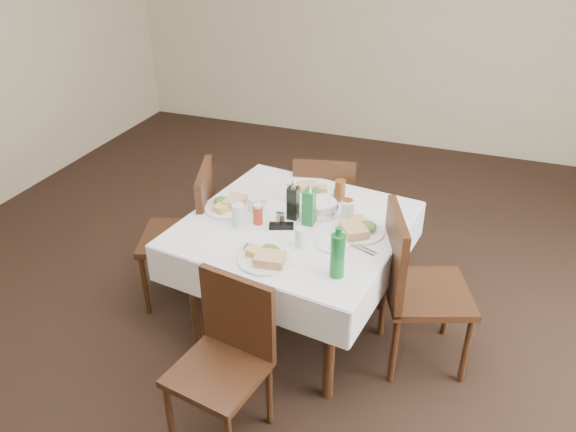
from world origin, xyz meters
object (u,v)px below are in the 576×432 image
object	(u,v)px
water_n	(292,191)
water_s	(300,238)
chair_west	(190,227)
water_e	(347,212)
oil_cruet_dark	(293,202)
ketchup_bottle	(258,215)
bread_basket	(320,207)
water_w	(238,215)
chair_north	(324,205)
oil_cruet_green	(309,206)
green_bottle	(338,255)
chair_south	(227,350)
chair_east	(412,281)
coffee_mug	(256,206)
dining_table	(295,235)

from	to	relation	value
water_n	water_s	distance (m)	0.54
chair_west	water_e	bearing A→B (deg)	2.09
oil_cruet_dark	water_s	bearing A→B (deg)	-62.82
ketchup_bottle	bread_basket	bearing A→B (deg)	39.67
water_w	chair_north	bearing A→B (deg)	74.19
oil_cruet_green	chair_north	bearing A→B (deg)	99.38
chair_west	green_bottle	world-z (taller)	green_bottle
water_e	water_w	bearing A→B (deg)	-156.14
water_e	bread_basket	world-z (taller)	water_e
oil_cruet_dark	green_bottle	xyz separation A→B (m)	(0.39, -0.46, 0.01)
chair_north	chair_south	world-z (taller)	chair_north
chair_east	water_w	world-z (taller)	chair_east
water_n	water_w	distance (m)	0.44
chair_south	chair_west	world-z (taller)	chair_west
chair_east	oil_cruet_dark	world-z (taller)	oil_cruet_dark
water_w	coffee_mug	xyz separation A→B (m)	(0.03, 0.18, -0.02)
chair_north	coffee_mug	xyz separation A→B (m)	(-0.22, -0.69, 0.30)
bread_basket	oil_cruet_green	xyz separation A→B (m)	(-0.02, -0.15, 0.08)
chair_north	oil_cruet_green	size ratio (longest dim) A/B	3.34
chair_west	green_bottle	bearing A→B (deg)	-23.65
bread_basket	oil_cruet_dark	size ratio (longest dim) A/B	0.88
chair_north	water_n	bearing A→B (deg)	-99.11
chair_west	oil_cruet_dark	world-z (taller)	oil_cruet_dark
water_s	oil_cruet_dark	size ratio (longest dim) A/B	0.45
chair_east	water_w	size ratio (longest dim) A/B	7.16
green_bottle	oil_cruet_dark	bearing A→B (deg)	130.57
chair_north	chair_west	world-z (taller)	chair_west
chair_south	water_s	xyz separation A→B (m)	(0.16, 0.59, 0.33)
water_w	water_s	bearing A→B (deg)	-11.85
chair_west	bread_basket	xyz separation A→B (m)	(0.83, 0.09, 0.25)
bread_basket	green_bottle	xyz separation A→B (m)	(0.27, -0.57, 0.09)
water_w	ketchup_bottle	size ratio (longest dim) A/B	1.10
chair_west	chair_south	bearing A→B (deg)	-52.32
chair_west	water_s	xyz separation A→B (m)	(0.84, -0.30, 0.28)
chair_east	ketchup_bottle	distance (m)	0.93
chair_south	chair_east	size ratio (longest dim) A/B	0.89
chair_east	chair_west	bearing A→B (deg)	176.06
ketchup_bottle	coffee_mug	xyz separation A→B (m)	(-0.06, 0.12, -0.01)
chair_west	coffee_mug	bearing A→B (deg)	-3.98
dining_table	green_bottle	bearing A→B (deg)	-48.56
water_n	ketchup_bottle	xyz separation A→B (m)	(-0.08, -0.34, -0.00)
dining_table	chair_south	bearing A→B (deg)	-93.37
water_n	water_w	size ratio (longest dim) A/B	0.88
dining_table	chair_south	world-z (taller)	chair_south
dining_table	coffee_mug	world-z (taller)	coffee_mug
dining_table	water_s	xyz separation A→B (m)	(0.11, -0.23, 0.15)
water_n	bread_basket	xyz separation A→B (m)	(0.21, -0.10, -0.02)
water_e	coffee_mug	bearing A→B (deg)	-172.56
chair_east	green_bottle	distance (m)	0.60
water_e	oil_cruet_dark	distance (m)	0.31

